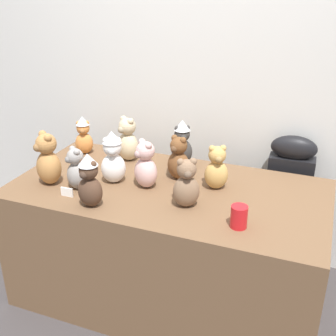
% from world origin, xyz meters
% --- Properties ---
extents(ground_plane, '(10.00, 10.00, 0.00)m').
position_xyz_m(ground_plane, '(0.00, 0.00, 0.00)').
color(ground_plane, '#3D3838').
extents(wall_back, '(7.00, 0.08, 2.60)m').
position_xyz_m(wall_back, '(0.00, 0.94, 1.30)').
color(wall_back, silver).
rests_on(wall_back, ground_plane).
extents(display_table, '(1.75, 0.88, 0.75)m').
position_xyz_m(display_table, '(0.00, 0.25, 0.38)').
color(display_table, brown).
rests_on(display_table, ground_plane).
extents(instrument_case, '(0.28, 0.13, 0.94)m').
position_xyz_m(instrument_case, '(0.61, 0.82, 0.48)').
color(instrument_case, black).
rests_on(instrument_case, ground_plane).
extents(teddy_bear_mocha, '(0.17, 0.16, 0.26)m').
position_xyz_m(teddy_bear_mocha, '(0.16, 0.09, 0.87)').
color(teddy_bear_mocha, '#7F6047').
rests_on(teddy_bear_mocha, display_table).
extents(teddy_bear_blush, '(0.18, 0.18, 0.28)m').
position_xyz_m(teddy_bear_blush, '(-0.12, 0.22, 0.88)').
color(teddy_bear_blush, beige).
rests_on(teddy_bear_blush, display_table).
extents(teddy_bear_cocoa, '(0.14, 0.12, 0.29)m').
position_xyz_m(teddy_bear_cocoa, '(-0.30, -0.08, 0.89)').
color(teddy_bear_cocoa, '#4C3323').
rests_on(teddy_bear_cocoa, display_table).
extents(teddy_bear_chestnut, '(0.16, 0.15, 0.26)m').
position_xyz_m(teddy_bear_chestnut, '(0.01, 0.38, 0.87)').
color(teddy_bear_chestnut, brown).
rests_on(teddy_bear_chestnut, display_table).
extents(teddy_bear_ash, '(0.16, 0.16, 0.24)m').
position_xyz_m(teddy_bear_ash, '(-0.47, 0.07, 0.86)').
color(teddy_bear_ash, gray).
rests_on(teddy_bear_ash, display_table).
extents(teddy_bear_honey, '(0.17, 0.16, 0.25)m').
position_xyz_m(teddy_bear_honey, '(0.25, 0.34, 0.87)').
color(teddy_bear_honey, tan).
rests_on(teddy_bear_honey, display_table).
extents(teddy_bear_caramel, '(0.20, 0.20, 0.31)m').
position_xyz_m(teddy_bear_caramel, '(-0.65, 0.06, 0.89)').
color(teddy_bear_caramel, '#B27A42').
rests_on(teddy_bear_caramel, display_table).
extents(teddy_bear_ginger, '(0.15, 0.14, 0.25)m').
position_xyz_m(teddy_bear_ginger, '(-0.70, 0.52, 0.87)').
color(teddy_bear_ginger, '#D17F3D').
rests_on(teddy_bear_ginger, display_table).
extents(teddy_bear_snow, '(0.18, 0.16, 0.31)m').
position_xyz_m(teddy_bear_snow, '(-0.31, 0.21, 0.90)').
color(teddy_bear_snow, white).
rests_on(teddy_bear_snow, display_table).
extents(teddy_bear_charcoal, '(0.17, 0.16, 0.29)m').
position_xyz_m(teddy_bear_charcoal, '(-0.04, 0.59, 0.89)').
color(teddy_bear_charcoal, '#383533').
rests_on(teddy_bear_charcoal, display_table).
extents(teddy_bear_sand, '(0.18, 0.17, 0.29)m').
position_xyz_m(teddy_bear_sand, '(-0.38, 0.53, 0.88)').
color(teddy_bear_sand, '#CCB78E').
rests_on(teddy_bear_sand, display_table).
extents(party_cup_red, '(0.08, 0.08, 0.11)m').
position_xyz_m(party_cup_red, '(0.46, -0.01, 0.81)').
color(party_cup_red, red).
rests_on(party_cup_red, display_table).
extents(name_card_front_left, '(0.07, 0.01, 0.05)m').
position_xyz_m(name_card_front_left, '(-0.47, -0.04, 0.78)').
color(name_card_front_left, white).
rests_on(name_card_front_left, display_table).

